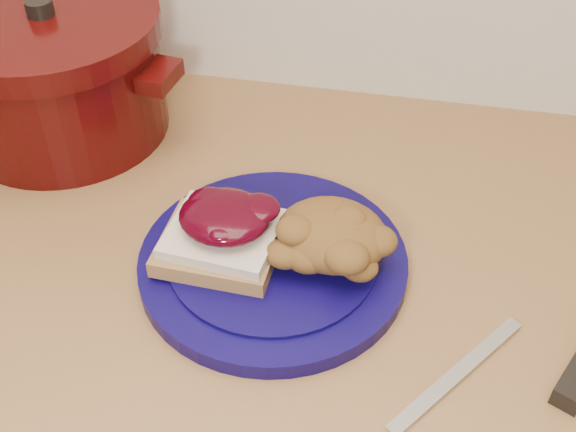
% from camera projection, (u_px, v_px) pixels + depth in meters
% --- Properties ---
extents(plate, '(0.28, 0.28, 0.02)m').
position_uv_depth(plate, '(273.00, 263.00, 0.66)').
color(plate, '#09043B').
rests_on(plate, wood_countertop).
extents(sandwich, '(0.11, 0.10, 0.05)m').
position_uv_depth(sandwich, '(222.00, 232.00, 0.64)').
color(sandwich, olive).
rests_on(sandwich, plate).
extents(stuffing_mound, '(0.11, 0.10, 0.05)m').
position_uv_depth(stuffing_mound, '(332.00, 235.00, 0.64)').
color(stuffing_mound, brown).
rests_on(stuffing_mound, plate).
extents(butter_knife, '(0.11, 0.13, 0.00)m').
position_uv_depth(butter_knife, '(458.00, 373.00, 0.58)').
color(butter_knife, silver).
rests_on(butter_knife, wood_countertop).
extents(dutch_oven, '(0.29, 0.27, 0.16)m').
position_uv_depth(dutch_oven, '(56.00, 73.00, 0.79)').
color(dutch_oven, '#350605').
rests_on(dutch_oven, wood_countertop).
extents(pepper_grinder, '(0.06, 0.06, 0.12)m').
position_uv_depth(pepper_grinder, '(2.00, 75.00, 0.80)').
color(pepper_grinder, black).
rests_on(pepper_grinder, wood_countertop).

